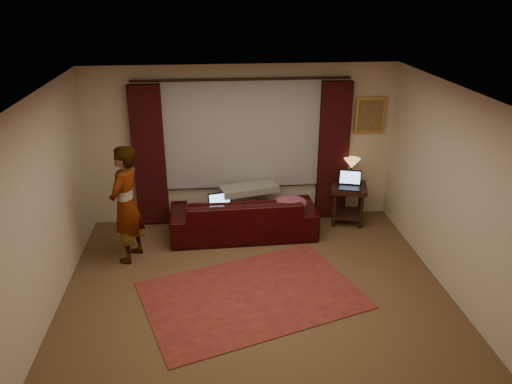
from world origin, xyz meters
The scene contains 20 objects.
floor centered at (0.00, 0.00, -0.01)m, with size 5.00×5.00×0.01m, color brown.
ceiling centered at (0.00, 0.00, 2.60)m, with size 5.00×5.00×0.02m, color silver.
wall_back centered at (0.00, 2.50, 1.30)m, with size 5.00×0.02×2.60m, color beige.
wall_front centered at (0.00, -2.50, 1.30)m, with size 5.00×0.02×2.60m, color beige.
wall_left centered at (-2.50, 0.00, 1.30)m, with size 0.02×5.00×2.60m, color beige.
wall_right centered at (2.50, 0.00, 1.30)m, with size 0.02×5.00×2.60m, color beige.
sheer_curtain centered at (0.00, 2.44, 1.50)m, with size 2.50×0.05×1.80m, color #96979E.
drape_left centered at (-1.50, 2.39, 1.18)m, with size 0.50×0.14×2.30m, color black.
drape_right centered at (1.50, 2.39, 1.18)m, with size 0.50×0.14×2.30m, color black.
curtain_rod centered at (0.00, 2.39, 2.38)m, with size 0.04×0.04×3.40m, color black.
picture_frame centered at (2.10, 2.47, 1.75)m, with size 0.50×0.04×0.60m, color #B88F3F.
sofa centered at (-0.04, 1.84, 0.46)m, with size 2.29×0.99×0.93m, color black.
throw_blanket centered at (0.07, 2.09, 0.94)m, with size 0.92×0.37×0.11m, color gray.
clothing_pile centered at (0.68, 1.69, 0.58)m, with size 0.54×0.41×0.23m, color #7A3D51.
laptop_sofa centered at (-0.38, 1.72, 0.59)m, with size 0.36×0.40×0.26m, color black, non-canonical shape.
area_rug centered at (-0.06, 0.12, 0.01)m, with size 2.69×1.79×0.01m, color maroon.
end_table centered at (1.73, 2.13, 0.33)m, with size 0.57×0.57×0.66m, color black.
tiffany_lamp centered at (1.79, 2.25, 0.87)m, with size 0.27×0.27×0.43m, color olive, non-canonical shape.
laptop_table centered at (1.70, 2.02, 0.79)m, with size 0.37×0.40×0.27m, color black, non-canonical shape.
person centered at (-1.73, 1.25, 0.86)m, with size 0.50×0.50×1.72m, color gray.
Camera 1 is at (-0.54, -5.30, 3.73)m, focal length 35.00 mm.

